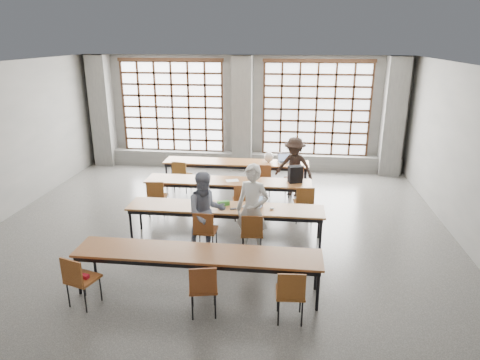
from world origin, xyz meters
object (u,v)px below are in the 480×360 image
object	(u,v)px
chair_front_left	(205,228)
chair_near_right	(291,291)
desk_row_c	(225,210)
chair_back_mid	(263,176)
desk_row_b	(228,183)
chair_front_right	(252,230)
chair_near_mid	(203,285)
laptop_front	(254,203)
chair_mid_left	(157,194)
phone	(233,209)
green_box	(223,203)
desk_row_d	(197,256)
chair_near_left	(79,276)
student_female	(206,212)
red_pouch	(83,276)
laptop_back	(284,160)
chair_mid_centre	(242,198)
chair_back_right	(295,177)
plastic_bag	(269,157)
student_male	(252,210)
mouse	(272,208)
desk_row_a	(236,164)
chair_mid_right	(304,201)
chair_back_left	(181,173)
student_back	(294,167)
backpack	(295,174)

from	to	relation	value
chair_front_left	chair_near_right	world-z (taller)	same
desk_row_c	chair_back_mid	distance (m)	2.77
desk_row_b	chair_front_right	world-z (taller)	chair_front_right
chair_near_mid	laptop_front	bearing A→B (deg)	79.19
chair_mid_left	phone	xyz separation A→B (m)	(1.96, -1.15, 0.20)
laptop_front	green_box	distance (m)	0.62
laptop_front	green_box	xyz separation A→B (m)	(-0.62, -0.03, -0.02)
desk_row_d	chair_near_left	size ratio (longest dim) A/B	4.55
desk_row_c	desk_row_d	bearing A→B (deg)	-94.61
chair_front_right	chair_near_right	world-z (taller)	same
chair_front_left	chair_mid_left	bearing A→B (deg)	131.31
chair_near_mid	chair_near_right	distance (m)	1.29
desk_row_b	student_female	size ratio (longest dim) A/B	2.48
chair_back_mid	chair_front_left	bearing A→B (deg)	-105.18
phone	red_pouch	distance (m)	3.16
laptop_back	phone	bearing A→B (deg)	-105.05
chair_mid_left	chair_front_left	world-z (taller)	same
desk_row_c	laptop_front	xyz separation A→B (m)	(0.57, 0.11, 0.13)
chair_front_left	green_box	size ratio (longest dim) A/B	3.52
chair_mid_centre	phone	world-z (taller)	chair_mid_centre
desk_row_d	chair_near_right	xyz separation A→B (m)	(1.50, -0.63, -0.13)
desk_row_c	chair_back_right	distance (m)	3.05
desk_row_b	chair_back_mid	xyz separation A→B (m)	(0.79, 1.02, -0.13)
plastic_bag	red_pouch	size ratio (longest dim) A/B	1.43
student_male	mouse	distance (m)	0.61
desk_row_a	desk_row_b	size ratio (longest dim) A/B	1.00
chair_mid_right	chair_front_left	size ratio (longest dim) A/B	1.00
chair_front_right	chair_mid_left	bearing A→B (deg)	144.85
chair_back_left	chair_mid_centre	bearing A→B (deg)	-41.79
laptop_front	green_box	world-z (taller)	laptop_front
chair_mid_left	green_box	xyz separation A→B (m)	(1.73, -0.97, 0.24)
chair_near_mid	student_male	distance (m)	2.18
desk_row_a	chair_back_right	xyz separation A→B (m)	(1.62, -0.63, -0.13)
student_back	plastic_bag	distance (m)	0.89
student_female	student_back	distance (m)	3.74
chair_near_left	mouse	world-z (taller)	chair_near_left
mouse	student_female	bearing A→B (deg)	-158.99
chair_back_mid	green_box	world-z (taller)	chair_back_mid
desk_row_c	green_box	size ratio (longest dim) A/B	16.00
green_box	backpack	xyz separation A→B (m)	(1.47, 1.65, 0.15)
chair_front_right	student_male	size ratio (longest dim) A/B	0.49
student_female	mouse	size ratio (longest dim) A/B	16.44
chair_mid_right	chair_near_left	distance (m)	5.05
green_box	chair_near_left	bearing A→B (deg)	-124.54
chair_back_mid	student_female	bearing A→B (deg)	-105.73
chair_back_mid	chair_mid_right	world-z (taller)	same
student_female	desk_row_c	bearing A→B (deg)	36.35
chair_front_right	chair_near_right	xyz separation A→B (m)	(0.74, -1.95, 0.00)
green_box	red_pouch	world-z (taller)	green_box
chair_back_mid	green_box	distance (m)	2.71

